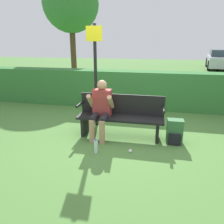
% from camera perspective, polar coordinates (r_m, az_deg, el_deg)
% --- Properties ---
extents(ground_plane, '(40.00, 40.00, 0.00)m').
position_cam_1_polar(ground_plane, '(4.62, 2.09, -6.33)').
color(ground_plane, '#4C7A38').
extents(hedge_back, '(12.00, 0.59, 1.08)m').
position_cam_1_polar(hedge_back, '(6.52, 5.44, 5.90)').
color(hedge_back, '#337033').
rests_on(hedge_back, ground).
extents(park_bench, '(1.76, 0.45, 0.86)m').
position_cam_1_polar(park_bench, '(4.52, 2.29, -0.90)').
color(park_bench, black).
rests_on(park_bench, ground).
extents(person_seated, '(0.50, 0.60, 1.17)m').
position_cam_1_polar(person_seated, '(4.42, -2.90, 1.31)').
color(person_seated, '#993333').
rests_on(person_seated, ground).
extents(backpack, '(0.31, 0.28, 0.47)m').
position_cam_1_polar(backpack, '(4.44, 16.04, -5.01)').
color(backpack, '#336638').
rests_on(backpack, ground).
extents(water_bottle, '(0.07, 0.07, 0.26)m').
position_cam_1_polar(water_bottle, '(3.94, -4.23, -8.94)').
color(water_bottle, silver).
rests_on(water_bottle, ground).
extents(signpost, '(0.34, 0.09, 2.26)m').
position_cam_1_polar(signpost, '(4.89, -4.37, 10.88)').
color(signpost, black).
rests_on(signpost, ground).
extents(parked_car, '(2.38, 4.26, 1.31)m').
position_cam_1_polar(parked_car, '(17.43, 26.81, 12.13)').
color(parked_car, '#B7BCC6').
rests_on(parked_car, ground).
extents(tree, '(2.57, 2.57, 4.80)m').
position_cam_1_polar(tree, '(11.28, -10.71, 25.94)').
color(tree, '#4C3823').
rests_on(tree, ground).
extents(litter_crumple, '(0.06, 0.06, 0.06)m').
position_cam_1_polar(litter_crumple, '(3.99, 4.81, -10.08)').
color(litter_crumple, silver).
rests_on(litter_crumple, ground).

